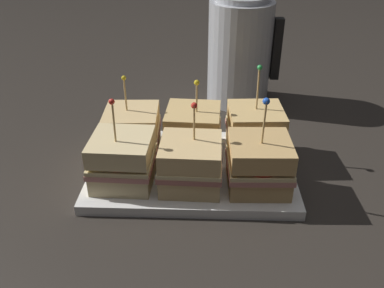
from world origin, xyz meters
name	(u,v)px	position (x,y,z in m)	size (l,w,h in m)	color
ground_plane	(192,173)	(0.00, 0.00, 0.00)	(6.00, 6.00, 0.00)	#2D2823
serving_platter	(192,169)	(0.00, 0.00, 0.01)	(0.36, 0.25, 0.02)	white
sandwich_front_left	(123,160)	(-0.11, -0.05, 0.06)	(0.11, 0.11, 0.16)	beige
sandwich_front_center	(193,164)	(0.00, -0.06, 0.06)	(0.11, 0.11, 0.15)	#DBB77A
sandwich_front_right	(259,164)	(0.11, -0.06, 0.06)	(0.10, 0.10, 0.16)	tan
sandwich_back_left	(132,130)	(-0.11, 0.05, 0.06)	(0.11, 0.11, 0.15)	#DBB77A
sandwich_back_center	(195,131)	(0.00, 0.05, 0.06)	(0.11, 0.11, 0.14)	tan
sandwich_back_right	(255,130)	(0.12, 0.06, 0.06)	(0.11, 0.11, 0.17)	tan
kettle_steel	(240,52)	(0.10, 0.33, 0.12)	(0.17, 0.15, 0.27)	#B7BABF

